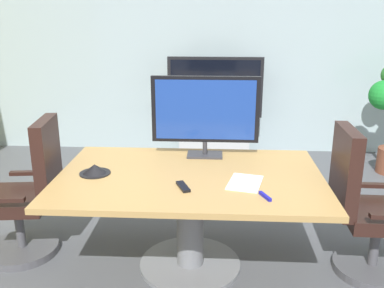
% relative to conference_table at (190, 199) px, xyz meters
% --- Properties ---
extents(ground_plane, '(7.16, 7.16, 0.00)m').
position_rel_conference_table_xyz_m(ground_plane, '(0.05, 0.03, -0.55)').
color(ground_plane, '#515459').
extents(wall_back_glass_partition, '(6.16, 0.10, 2.76)m').
position_rel_conference_table_xyz_m(wall_back_glass_partition, '(0.05, 2.92, 0.83)').
color(wall_back_glass_partition, '#9EB2B7').
rests_on(wall_back_glass_partition, ground).
extents(conference_table, '(1.87, 1.20, 0.74)m').
position_rel_conference_table_xyz_m(conference_table, '(0.00, 0.00, 0.00)').
color(conference_table, '#B2894C').
rests_on(conference_table, ground).
extents(office_chair_left, '(0.62, 0.60, 1.09)m').
position_rel_conference_table_xyz_m(office_chair_left, '(-1.25, 0.12, -0.10)').
color(office_chair_left, '#4C4C51').
rests_on(office_chair_left, ground).
extents(office_chair_right, '(0.60, 0.58, 1.09)m').
position_rel_conference_table_xyz_m(office_chair_right, '(1.25, 0.01, -0.10)').
color(office_chair_right, '#4C4C51').
rests_on(office_chair_right, ground).
extents(tv_monitor, '(0.84, 0.18, 0.64)m').
position_rel_conference_table_xyz_m(tv_monitor, '(0.09, 0.43, 0.55)').
color(tv_monitor, '#333338').
rests_on(tv_monitor, conference_table).
extents(wall_display_unit, '(1.20, 0.36, 1.31)m').
position_rel_conference_table_xyz_m(wall_display_unit, '(0.16, 2.56, -0.11)').
color(wall_display_unit, '#B7BABC').
rests_on(wall_display_unit, ground).
extents(conference_phone, '(0.22, 0.22, 0.07)m').
position_rel_conference_table_xyz_m(conference_phone, '(-0.68, -0.02, 0.22)').
color(conference_phone, black).
rests_on(conference_phone, conference_table).
extents(remote_control, '(0.11, 0.18, 0.02)m').
position_rel_conference_table_xyz_m(remote_control, '(-0.03, -0.24, 0.20)').
color(remote_control, black).
rests_on(remote_control, conference_table).
extents(whiteboard_marker, '(0.07, 0.13, 0.02)m').
position_rel_conference_table_xyz_m(whiteboard_marker, '(0.49, -0.36, 0.20)').
color(whiteboard_marker, '#1919A5').
rests_on(whiteboard_marker, conference_table).
extents(paper_notepad, '(0.27, 0.34, 0.01)m').
position_rel_conference_table_xyz_m(paper_notepad, '(0.38, -0.13, 0.19)').
color(paper_notepad, white).
rests_on(paper_notepad, conference_table).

